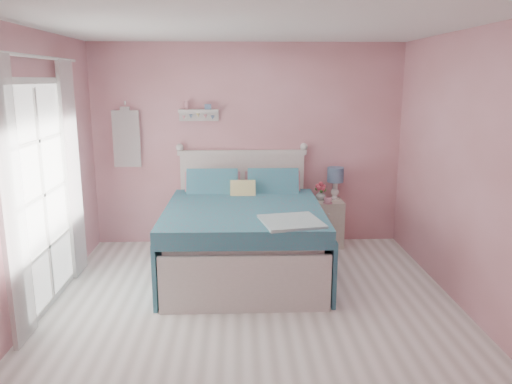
{
  "coord_description": "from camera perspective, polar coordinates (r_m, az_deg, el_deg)",
  "views": [
    {
      "loc": [
        -0.13,
        -4.22,
        2.14
      ],
      "look_at": [
        0.07,
        1.2,
        0.91
      ],
      "focal_mm": 35.0,
      "sensor_mm": 36.0,
      "label": 1
    }
  ],
  "objects": [
    {
      "name": "roses",
      "position": [
        6.5,
        7.41,
        0.61
      ],
      "size": [
        0.14,
        0.11,
        0.12
      ],
      "color": "#D84960",
      "rests_on": "vase"
    },
    {
      "name": "curtain_far",
      "position": [
        5.74,
        -20.25,
        2.31
      ],
      "size": [
        0.04,
        0.4,
        2.32
      ],
      "primitive_type": "cube",
      "color": "white",
      "rests_on": "floor"
    },
    {
      "name": "vase",
      "position": [
        6.53,
        7.39,
        -0.33
      ],
      "size": [
        0.16,
        0.16,
        0.14
      ],
      "primitive_type": "imported",
      "rotation": [
        0.0,
        0.0,
        0.22
      ],
      "color": "silver",
      "rests_on": "nightstand"
    },
    {
      "name": "wall_shelf",
      "position": [
        6.45,
        -6.6,
        9.05
      ],
      "size": [
        0.5,
        0.15,
        0.25
      ],
      "color": "silver",
      "rests_on": "room_shell"
    },
    {
      "name": "room_shell",
      "position": [
        4.26,
        -0.31,
        5.23
      ],
      "size": [
        4.5,
        4.5,
        4.5
      ],
      "color": "#BD787A",
      "rests_on": "floor"
    },
    {
      "name": "curtain_near",
      "position": [
        4.38,
        -26.15,
        -1.28
      ],
      "size": [
        0.04,
        0.4,
        2.32
      ],
      "primitive_type": "cube",
      "color": "white",
      "rests_on": "floor"
    },
    {
      "name": "floor",
      "position": [
        4.74,
        -0.28,
        -14.13
      ],
      "size": [
        4.5,
        4.5,
        0.0
      ],
      "primitive_type": "plane",
      "color": "beige",
      "rests_on": "ground"
    },
    {
      "name": "french_door",
      "position": [
        5.09,
        -23.23,
        -0.41
      ],
      "size": [
        0.04,
        1.32,
        2.16
      ],
      "color": "silver",
      "rests_on": "floor"
    },
    {
      "name": "teacup",
      "position": [
        6.37,
        8.21,
        -0.94
      ],
      "size": [
        0.13,
        0.13,
        0.08
      ],
      "primitive_type": "imported",
      "rotation": [
        0.0,
        0.0,
        0.3
      ],
      "color": "pink",
      "rests_on": "nightstand"
    },
    {
      "name": "hanging_dress",
      "position": [
        6.6,
        -14.58,
        5.9
      ],
      "size": [
        0.34,
        0.03,
        0.72
      ],
      "primitive_type": "cube",
      "color": "white",
      "rests_on": "room_shell"
    },
    {
      "name": "table_lamp",
      "position": [
        6.55,
        9.06,
        1.69
      ],
      "size": [
        0.21,
        0.21,
        0.42
      ],
      "color": "white",
      "rests_on": "nightstand"
    },
    {
      "name": "nightstand",
      "position": [
        6.61,
        7.97,
        -3.49
      ],
      "size": [
        0.42,
        0.42,
        0.61
      ],
      "color": "beige",
      "rests_on": "floor"
    },
    {
      "name": "bed",
      "position": [
        5.67,
        -1.44,
        -4.99
      ],
      "size": [
        1.71,
        2.15,
        1.24
      ],
      "rotation": [
        0.0,
        0.0,
        -0.01
      ],
      "color": "silver",
      "rests_on": "floor"
    }
  ]
}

